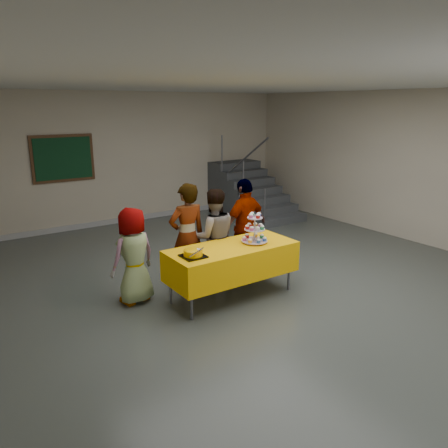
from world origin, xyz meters
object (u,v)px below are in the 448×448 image
Objects in this scene: bake_table at (232,260)px; noticeboard at (63,158)px; schoolchild_c at (214,237)px; schoolchild_d at (245,225)px; cupcake_stand at (255,231)px; schoolchild_a at (134,256)px; bear_cake at (193,253)px; staircase at (247,194)px; schoolchild_b at (187,236)px.

bake_table is 5.05m from noticeboard.
schoolchild_c is 0.73m from schoolchild_d.
cupcake_stand is 1.74m from schoolchild_a.
bake_table is at bearing 6.40° from bear_cake.
bake_table is 5.21m from staircase.
bear_cake is 0.28× the size of noticeboard.
schoolchild_a is 0.85× the size of schoolchild_b.
staircase is at bearing -135.90° from schoolchild_b.
staircase reaches higher than bake_table.
bake_table is 1.26× the size of schoolchild_c.
noticeboard is (-1.34, 4.89, 0.65)m from cupcake_stand.
schoolchild_a is (-1.58, 0.68, -0.26)m from cupcake_stand.
schoolchild_a reaches higher than bear_cake.
staircase reaches higher than schoolchild_c.
cupcake_stand is 0.19× the size of staircase.
cupcake_stand is at bearing 1.81° from bear_cake.
cupcake_stand is at bearing -126.08° from staircase.
schoolchild_b reaches higher than cupcake_stand.
cupcake_stand is 1.05m from bear_cake.
noticeboard reaches higher than cupcake_stand.
noticeboard is (-0.98, 4.84, 1.04)m from bake_table.
cupcake_stand is 1.24× the size of bear_cake.
schoolchild_d reaches higher than schoolchild_a.
schoolchild_d is 1.20× the size of noticeboard.
schoolchild_c is at bearing -75.99° from noticeboard.
schoolchild_d is at bearing 170.23° from schoolchild_a.
schoolchild_b reaches higher than schoolchild_d.
bear_cake is at bearing 114.08° from schoolchild_a.
schoolchild_b is at bearing 168.93° from schoolchild_a.
schoolchild_b reaches higher than schoolchild_a.
bear_cake is 1.03m from schoolchild_c.
noticeboard is at bearing 168.99° from staircase.
schoolchild_b is 1.24× the size of noticeboard.
schoolchild_c is 4.45m from noticeboard.
schoolchild_d is (2.01, 0.10, 0.10)m from schoolchild_a.
bake_table is 0.64m from schoolchild_c.
noticeboard is (-4.30, 0.84, 1.11)m from staircase.
bear_cake is at bearing 67.46° from schoolchild_b.
schoolchild_b is 1.08× the size of schoolchild_c.
schoolchild_a is at bearing 18.61° from schoolchild_c.
schoolchild_b is 4.30m from noticeboard.
bake_table is at bearing 139.49° from schoolchild_a.
bear_cake is at bearing 61.94° from schoolchild_c.
schoolchild_c is 4.70m from staircase.
schoolchild_d is (0.43, 0.79, -0.17)m from cupcake_stand.
bear_cake is 0.81m from schoolchild_b.
cupcake_stand is at bearing 143.92° from schoolchild_a.
cupcake_stand is 0.30× the size of schoolchild_c.
bear_cake is 0.23× the size of schoolchild_d.
cupcake_stand is at bearing 133.83° from schoolchild_c.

